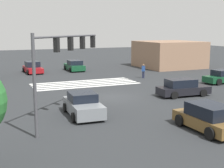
{
  "coord_description": "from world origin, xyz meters",
  "views": [
    {
      "loc": [
        10.41,
        24.08,
        5.78
      ],
      "look_at": [
        0.0,
        0.0,
        1.13
      ],
      "focal_mm": 50.0,
      "sensor_mm": 36.0,
      "label": 1
    }
  ],
  "objects_px": {
    "car_3": "(183,88)",
    "pedestrian": "(143,70)",
    "car_2": "(208,118)",
    "car_4": "(33,68)",
    "car_0": "(74,66)",
    "traffic_signal_mast": "(64,54)",
    "car_5": "(222,77)",
    "car_1": "(83,105)"
  },
  "relations": [
    {
      "from": "car_3",
      "to": "car_5",
      "type": "distance_m",
      "value": 8.62
    },
    {
      "from": "car_0",
      "to": "traffic_signal_mast",
      "type": "bearing_deg",
      "value": 162.91
    },
    {
      "from": "car_5",
      "to": "car_0",
      "type": "bearing_deg",
      "value": -58.35
    },
    {
      "from": "car_2",
      "to": "car_1",
      "type": "bearing_deg",
      "value": 42.58
    },
    {
      "from": "car_1",
      "to": "car_3",
      "type": "bearing_deg",
      "value": 107.46
    },
    {
      "from": "traffic_signal_mast",
      "to": "car_2",
      "type": "distance_m",
      "value": 9.31
    },
    {
      "from": "car_2",
      "to": "pedestrian",
      "type": "xyz_separation_m",
      "value": [
        -6.02,
        -18.49,
        0.19
      ]
    },
    {
      "from": "car_0",
      "to": "car_2",
      "type": "bearing_deg",
      "value": 179.95
    },
    {
      "from": "car_3",
      "to": "car_5",
      "type": "height_order",
      "value": "car_3"
    },
    {
      "from": "car_5",
      "to": "car_1",
      "type": "bearing_deg",
      "value": 14.99
    },
    {
      "from": "car_1",
      "to": "car_3",
      "type": "height_order",
      "value": "car_1"
    },
    {
      "from": "car_1",
      "to": "car_5",
      "type": "height_order",
      "value": "car_1"
    },
    {
      "from": "traffic_signal_mast",
      "to": "car_2",
      "type": "relative_size",
      "value": 1.3
    },
    {
      "from": "traffic_signal_mast",
      "to": "car_3",
      "type": "xyz_separation_m",
      "value": [
        -11.41,
        -3.53,
        -3.58
      ]
    },
    {
      "from": "traffic_signal_mast",
      "to": "car_3",
      "type": "distance_m",
      "value": 12.47
    },
    {
      "from": "car_0",
      "to": "car_2",
      "type": "height_order",
      "value": "car_2"
    },
    {
      "from": "car_2",
      "to": "car_4",
      "type": "bearing_deg",
      "value": 9.71
    },
    {
      "from": "pedestrian",
      "to": "car_3",
      "type": "bearing_deg",
      "value": 33.49
    },
    {
      "from": "traffic_signal_mast",
      "to": "car_0",
      "type": "relative_size",
      "value": 1.26
    },
    {
      "from": "car_2",
      "to": "traffic_signal_mast",
      "type": "bearing_deg",
      "value": 54.82
    },
    {
      "from": "car_2",
      "to": "car_3",
      "type": "bearing_deg",
      "value": -28.07
    },
    {
      "from": "car_1",
      "to": "pedestrian",
      "type": "distance_m",
      "value": 17.13
    },
    {
      "from": "traffic_signal_mast",
      "to": "car_1",
      "type": "height_order",
      "value": "traffic_signal_mast"
    },
    {
      "from": "traffic_signal_mast",
      "to": "car_5",
      "type": "xyz_separation_m",
      "value": [
        -19.2,
        -7.22,
        -3.61
      ]
    },
    {
      "from": "traffic_signal_mast",
      "to": "car_0",
      "type": "xyz_separation_m",
      "value": [
        -7.56,
        -23.32,
        -3.6
      ]
    },
    {
      "from": "traffic_signal_mast",
      "to": "car_2",
      "type": "height_order",
      "value": "traffic_signal_mast"
    },
    {
      "from": "car_2",
      "to": "car_0",
      "type": "bearing_deg",
      "value": -1.78
    },
    {
      "from": "car_4",
      "to": "car_2",
      "type": "bearing_deg",
      "value": 7.89
    },
    {
      "from": "car_1",
      "to": "car_0",
      "type": "bearing_deg",
      "value": 168.23
    },
    {
      "from": "car_1",
      "to": "car_5",
      "type": "xyz_separation_m",
      "value": [
        -17.69,
        -6.17,
        -0.03
      ]
    },
    {
      "from": "car_1",
      "to": "car_3",
      "type": "xyz_separation_m",
      "value": [
        -9.9,
        -2.48,
        -0.0
      ]
    },
    {
      "from": "car_1",
      "to": "car_4",
      "type": "relative_size",
      "value": 0.97
    },
    {
      "from": "car_3",
      "to": "pedestrian",
      "type": "xyz_separation_m",
      "value": [
        -1.72,
        -10.11,
        0.23
      ]
    },
    {
      "from": "car_3",
      "to": "car_0",
      "type": "bearing_deg",
      "value": 104.82
    },
    {
      "from": "car_1",
      "to": "car_3",
      "type": "distance_m",
      "value": 10.2
    },
    {
      "from": "car_1",
      "to": "pedestrian",
      "type": "xyz_separation_m",
      "value": [
        -11.62,
        -12.59,
        0.23
      ]
    },
    {
      "from": "car_3",
      "to": "car_5",
      "type": "bearing_deg",
      "value": 29.17
    },
    {
      "from": "car_3",
      "to": "pedestrian",
      "type": "distance_m",
      "value": 10.26
    },
    {
      "from": "car_0",
      "to": "car_4",
      "type": "relative_size",
      "value": 0.98
    },
    {
      "from": "car_1",
      "to": "car_5",
      "type": "distance_m",
      "value": 18.73
    },
    {
      "from": "car_1",
      "to": "car_2",
      "type": "xyz_separation_m",
      "value": [
        -5.59,
        5.9,
        0.04
      ]
    },
    {
      "from": "car_0",
      "to": "car_2",
      "type": "xyz_separation_m",
      "value": [
        0.45,
        28.17,
        0.06
      ]
    }
  ]
}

